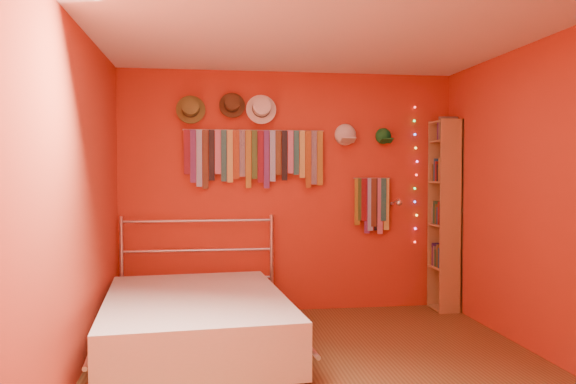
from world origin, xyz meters
name	(u,v)px	position (x,y,z in m)	size (l,w,h in m)	color
ground	(323,367)	(0.00, 0.00, 0.00)	(3.50, 3.50, 0.00)	brown
back_wall	(289,192)	(0.00, 1.75, 1.25)	(3.50, 0.02, 2.50)	#AC251B
right_wall	(542,198)	(1.75, 0.00, 1.25)	(0.02, 3.50, 2.50)	#AC251B
left_wall	(77,202)	(-1.75, 0.00, 1.25)	(0.02, 3.50, 2.50)	#AC251B
ceiling	(323,29)	(0.00, 0.00, 2.50)	(3.50, 3.50, 0.02)	white
tie_rack	(255,155)	(-0.37, 1.68, 1.63)	(1.45, 0.03, 0.60)	#B9B9BE
small_tie_rack	(372,202)	(0.88, 1.69, 1.14)	(0.40, 0.03, 0.60)	#B9B9BE
fedora_olive	(191,108)	(-1.01, 1.65, 2.10)	(0.29, 0.16, 0.29)	brown
fedora_brown	(232,104)	(-0.60, 1.66, 2.14)	(0.26, 0.14, 0.26)	#483019
fedora_white	(262,108)	(-0.30, 1.65, 2.11)	(0.31, 0.17, 0.31)	white
cap_white	(345,135)	(0.59, 1.70, 1.85)	(0.20, 0.25, 0.20)	silver
cap_green	(383,136)	(1.00, 1.70, 1.84)	(0.18, 0.22, 0.18)	#176B27
fairy_lights	(415,175)	(1.36, 1.71, 1.43)	(0.06, 0.02, 1.47)	#FF3333
reading_lamp	(398,203)	(1.11, 1.54, 1.14)	(0.06, 0.27, 0.08)	#B9B9BE
bookshelf	(448,214)	(1.66, 1.53, 1.02)	(0.25, 0.34, 2.00)	#AF814F
bed	(196,320)	(-0.95, 0.59, 0.24)	(1.70, 2.16, 1.02)	#B9B9BE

